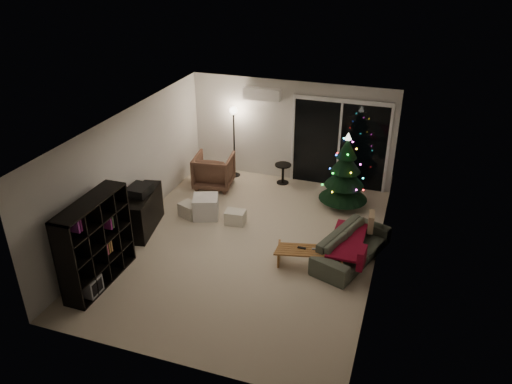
% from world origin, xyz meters
% --- Properties ---
extents(room, '(6.50, 7.51, 2.60)m').
position_xyz_m(room, '(0.46, 1.49, 1.02)').
color(room, beige).
rests_on(room, ground).
extents(bookshelf, '(0.96, 1.64, 1.61)m').
position_xyz_m(bookshelf, '(-2.25, -1.92, 0.80)').
color(bookshelf, black).
rests_on(bookshelf, floor).
extents(media_cabinet, '(0.74, 1.38, 0.82)m').
position_xyz_m(media_cabinet, '(-2.25, -0.11, 0.41)').
color(media_cabinet, black).
rests_on(media_cabinet, floor).
extents(stereo, '(0.42, 0.49, 0.18)m').
position_xyz_m(stereo, '(-2.25, -0.11, 0.91)').
color(stereo, black).
rests_on(stereo, media_cabinet).
extents(armchair, '(1.00, 1.02, 0.83)m').
position_xyz_m(armchair, '(-1.62, 2.21, 0.41)').
color(armchair, brown).
rests_on(armchair, floor).
extents(ottoman, '(0.69, 0.69, 0.48)m').
position_xyz_m(ottoman, '(-1.21, 0.78, 0.24)').
color(ottoman, silver).
rests_on(ottoman, floor).
extents(cardboard_box_a, '(0.52, 0.46, 0.31)m').
position_xyz_m(cardboard_box_a, '(-1.56, 0.68, 0.15)').
color(cardboard_box_a, white).
rests_on(cardboard_box_a, floor).
extents(cardboard_box_b, '(0.45, 0.35, 0.29)m').
position_xyz_m(cardboard_box_b, '(-0.51, 0.71, 0.15)').
color(cardboard_box_b, white).
rests_on(cardboard_box_b, floor).
extents(side_table, '(0.42, 0.42, 0.50)m').
position_xyz_m(side_table, '(-0.08, 2.92, 0.25)').
color(side_table, black).
rests_on(side_table, floor).
extents(floor_lamp, '(0.28, 0.28, 1.76)m').
position_xyz_m(floor_lamp, '(-1.37, 2.96, 0.88)').
color(floor_lamp, black).
rests_on(floor_lamp, floor).
extents(sofa, '(1.33, 2.03, 0.55)m').
position_xyz_m(sofa, '(2.05, 0.17, 0.28)').
color(sofa, '#43483B').
rests_on(sofa, floor).
extents(sofa_throw, '(0.59, 1.36, 0.05)m').
position_xyz_m(sofa_throw, '(1.95, 0.17, 0.40)').
color(sofa_throw, maroon).
rests_on(sofa_throw, sofa).
extents(cushion_a, '(0.14, 0.37, 0.36)m').
position_xyz_m(cushion_a, '(2.30, 0.82, 0.50)').
color(cushion_a, tan).
rests_on(cushion_a, sofa).
extents(cushion_b, '(0.13, 0.37, 0.36)m').
position_xyz_m(cushion_b, '(2.30, -0.48, 0.50)').
color(cushion_b, maroon).
rests_on(cushion_b, sofa).
extents(coffee_table, '(1.29, 0.69, 0.39)m').
position_xyz_m(coffee_table, '(1.35, -0.35, 0.19)').
color(coffee_table, '#AA7A32').
rests_on(coffee_table, floor).
extents(remote_a, '(0.15, 0.05, 0.02)m').
position_xyz_m(remote_a, '(1.20, -0.35, 0.40)').
color(remote_a, black).
rests_on(remote_a, coffee_table).
extents(remote_b, '(0.15, 0.09, 0.02)m').
position_xyz_m(remote_b, '(1.45, -0.30, 0.40)').
color(remote_b, slate).
rests_on(remote_b, coffee_table).
extents(christmas_tree, '(1.13, 1.13, 1.76)m').
position_xyz_m(christmas_tree, '(1.53, 2.20, 0.88)').
color(christmas_tree, black).
rests_on(christmas_tree, floor).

